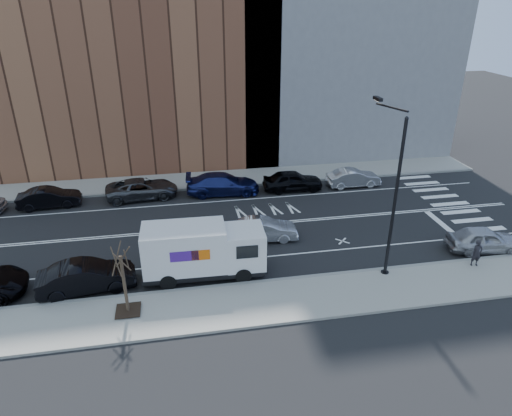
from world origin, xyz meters
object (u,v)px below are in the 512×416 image
object	(u,v)px
driving_sedan	(263,230)
near_parked_front	(484,239)
pedestrian	(477,253)
far_parked_b	(49,198)
fedex_van	(203,250)

from	to	relation	value
driving_sedan	near_parked_front	world-z (taller)	near_parked_front
driving_sedan	near_parked_front	xyz separation A→B (m)	(13.07, -3.77, 0.04)
driving_sedan	pedestrian	size ratio (longest dim) A/B	2.73
driving_sedan	near_parked_front	size ratio (longest dim) A/B	0.98
far_parked_b	pedestrian	distance (m)	29.17
near_parked_front	pedestrian	size ratio (longest dim) A/B	2.80
fedex_van	near_parked_front	bearing A→B (deg)	0.53
pedestrian	fedex_van	bearing A→B (deg)	-179.16
driving_sedan	far_parked_b	bearing A→B (deg)	65.78
near_parked_front	fedex_van	bearing A→B (deg)	96.44
near_parked_front	pedestrian	distance (m)	2.37
fedex_van	far_parked_b	size ratio (longest dim) A/B	1.54
driving_sedan	fedex_van	bearing A→B (deg)	134.00
fedex_van	pedestrian	xyz separation A→B (m)	(15.47, -2.02, -0.67)
far_parked_b	pedestrian	bearing A→B (deg)	-121.84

